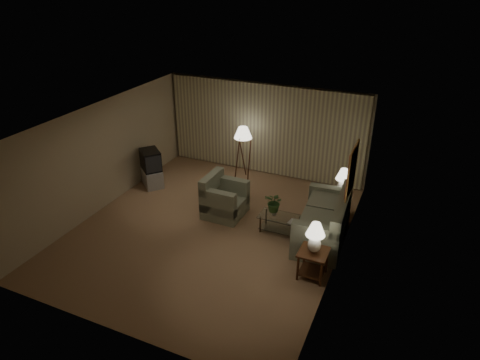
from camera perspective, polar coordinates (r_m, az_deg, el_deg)
name	(u,v)px	position (r m, az deg, el deg)	size (l,w,h in m)	color
ground	(211,228)	(10.27, -3.86, -6.44)	(7.00, 7.00, 0.00)	#A6735B
room_shell	(238,139)	(10.66, -0.29, 5.52)	(6.04, 7.02, 2.72)	#C3B395
sofa	(322,222)	(9.81, 10.94, -5.58)	(2.12, 1.25, 0.89)	gray
armchair	(225,200)	(10.59, -2.02, -2.66)	(1.00, 0.95, 0.82)	gray
side_table_near	(313,259)	(8.71, 9.70, -10.35)	(0.57, 0.57, 0.60)	#381D0F
side_table_far	(341,200)	(10.88, 13.29, -2.65)	(0.52, 0.44, 0.60)	#381D0F
table_lamp_near	(315,235)	(8.38, 10.00, -7.24)	(0.38, 0.38, 0.65)	white
table_lamp_far	(343,179)	(10.61, 13.62, 0.10)	(0.38, 0.38, 0.66)	white
coffee_table	(280,222)	(10.02, 5.35, -5.55)	(0.97, 0.53, 0.41)	silver
tv_cabinet	(152,177)	(12.32, -11.62, 0.39)	(0.87, 0.84, 0.50)	#ADAEB0
crt_tv	(151,160)	(12.10, -11.84, 2.64)	(0.80, 0.78, 0.56)	black
floor_lamp	(243,152)	(12.24, 0.40, 3.75)	(0.51, 0.51, 1.58)	#381D0F
ottoman	(232,188)	(11.61, -1.09, -1.08)	(0.58, 0.58, 0.38)	#B1593B
vase	(274,213)	(9.95, 4.58, -4.36)	(0.13, 0.13, 0.14)	silver
flowers	(275,201)	(9.80, 4.65, -2.82)	(0.43, 0.37, 0.48)	#38652D
book	(289,221)	(9.80, 6.58, -5.41)	(0.17, 0.23, 0.02)	olive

